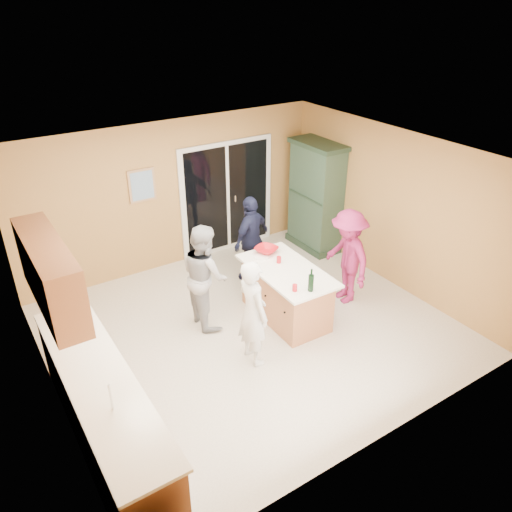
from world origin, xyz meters
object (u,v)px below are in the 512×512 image
green_hutch (316,198)px  woman_white (253,313)px  kitchen_island (286,295)px  woman_navy (251,239)px  woman_magenta (347,257)px  woman_grey (205,276)px

green_hutch → woman_white: bearing=-141.9°
kitchen_island → woman_white: (-0.96, -0.57, 0.37)m
woman_navy → woman_magenta: woman_magenta is taller
woman_grey → woman_navy: size_ratio=1.05×
woman_grey → woman_magenta: size_ratio=1.02×
woman_magenta → kitchen_island: bearing=-86.6°
green_hutch → woman_grey: size_ratio=1.30×
woman_grey → green_hutch: bearing=-66.1°
green_hutch → woman_navy: bearing=-167.3°
woman_white → woman_navy: 2.17m
woman_grey → woman_navy: bearing=-56.9°
woman_grey → kitchen_island: bearing=-114.1°
kitchen_island → green_hutch: 2.56m
woman_navy → woman_magenta: 1.65m
kitchen_island → woman_magenta: 1.15m
woman_navy → green_hutch: bearing=169.9°
woman_grey → woman_magenta: (2.15, -0.68, -0.02)m
kitchen_island → green_hutch: green_hutch is taller
woman_white → green_hutch: bearing=-51.0°
kitchen_island → woman_navy: bearing=82.9°
kitchen_island → green_hutch: size_ratio=0.78×
woman_white → woman_grey: size_ratio=0.96×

